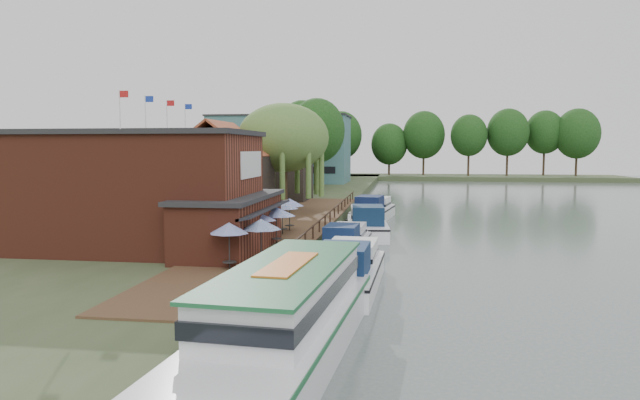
{
  "coord_description": "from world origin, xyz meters",
  "views": [
    {
      "loc": [
        0.76,
        -33.7,
        7.16
      ],
      "look_at": [
        -6.0,
        12.0,
        3.0
      ],
      "focal_mm": 32.0,
      "sensor_mm": 36.0,
      "label": 1
    }
  ],
  "objects_px": {
    "tour_boat": "(282,313)",
    "cruiser_1": "(346,238)",
    "cruiser_3": "(374,207)",
    "cottage_a": "(221,171)",
    "umbrella_5": "(290,214)",
    "swan": "(349,314)",
    "willow": "(284,159)",
    "umbrella_3": "(277,226)",
    "umbrella_2": "(256,231)",
    "umbrella_1": "(261,241)",
    "cruiser_0": "(348,264)",
    "hotel_block": "(280,149)",
    "cottage_c": "(280,165)",
    "pub": "(159,190)",
    "umbrella_0": "(229,246)",
    "cruiser_2": "(367,219)",
    "umbrella_4": "(282,217)",
    "cottage_b": "(224,167)"
  },
  "relations": [
    {
      "from": "tour_boat",
      "to": "cruiser_1",
      "type": "bearing_deg",
      "value": 93.96
    },
    {
      "from": "cruiser_3",
      "to": "cottage_a",
      "type": "bearing_deg",
      "value": -134.46
    },
    {
      "from": "umbrella_5",
      "to": "swan",
      "type": "xyz_separation_m",
      "value": [
        6.18,
        -18.0,
        -2.07
      ]
    },
    {
      "from": "willow",
      "to": "umbrella_3",
      "type": "xyz_separation_m",
      "value": [
        3.29,
        -17.67,
        -3.93
      ]
    },
    {
      "from": "cottage_a",
      "to": "umbrella_2",
      "type": "relative_size",
      "value": 3.5
    },
    {
      "from": "umbrella_1",
      "to": "cruiser_3",
      "type": "bearing_deg",
      "value": 81.23
    },
    {
      "from": "umbrella_3",
      "to": "cruiser_0",
      "type": "xyz_separation_m",
      "value": [
        5.2,
        -6.34,
        -0.99
      ]
    },
    {
      "from": "hotel_block",
      "to": "cruiser_3",
      "type": "relative_size",
      "value": 2.42
    },
    {
      "from": "cottage_c",
      "to": "pub",
      "type": "bearing_deg",
      "value": -90.0
    },
    {
      "from": "cruiser_3",
      "to": "umbrella_1",
      "type": "bearing_deg",
      "value": -90.98
    },
    {
      "from": "umbrella_1",
      "to": "swan",
      "type": "xyz_separation_m",
      "value": [
        5.21,
        -5.65,
        -2.07
      ]
    },
    {
      "from": "umbrella_2",
      "to": "umbrella_3",
      "type": "bearing_deg",
      "value": 74.19
    },
    {
      "from": "umbrella_0",
      "to": "cruiser_0",
      "type": "height_order",
      "value": "umbrella_0"
    },
    {
      "from": "umbrella_1",
      "to": "umbrella_5",
      "type": "height_order",
      "value": "same"
    },
    {
      "from": "cruiser_0",
      "to": "swan",
      "type": "height_order",
      "value": "cruiser_0"
    },
    {
      "from": "cottage_c",
      "to": "umbrella_1",
      "type": "relative_size",
      "value": 3.58
    },
    {
      "from": "cruiser_1",
      "to": "cruiser_3",
      "type": "bearing_deg",
      "value": 90.53
    },
    {
      "from": "umbrella_2",
      "to": "tour_boat",
      "type": "bearing_deg",
      "value": -71.85
    },
    {
      "from": "cottage_c",
      "to": "swan",
      "type": "distance_m",
      "value": 45.41
    },
    {
      "from": "cottage_a",
      "to": "umbrella_1",
      "type": "height_order",
      "value": "cottage_a"
    },
    {
      "from": "cottage_a",
      "to": "cruiser_1",
      "type": "xyz_separation_m",
      "value": [
        11.89,
        -9.54,
        -4.13
      ]
    },
    {
      "from": "umbrella_5",
      "to": "cruiser_1",
      "type": "bearing_deg",
      "value": -35.11
    },
    {
      "from": "cottage_a",
      "to": "cruiser_2",
      "type": "bearing_deg",
      "value": -3.41
    },
    {
      "from": "cottage_c",
      "to": "tour_boat",
      "type": "xyz_separation_m",
      "value": [
        10.73,
        -48.2,
        -3.64
      ]
    },
    {
      "from": "cruiser_0",
      "to": "hotel_block",
      "type": "bearing_deg",
      "value": 106.96
    },
    {
      "from": "pub",
      "to": "umbrella_1",
      "type": "distance_m",
      "value": 8.54
    },
    {
      "from": "umbrella_5",
      "to": "umbrella_0",
      "type": "bearing_deg",
      "value": -91.03
    },
    {
      "from": "hotel_block",
      "to": "willow",
      "type": "height_order",
      "value": "hotel_block"
    },
    {
      "from": "cottage_a",
      "to": "tour_boat",
      "type": "relative_size",
      "value": 0.58
    },
    {
      "from": "umbrella_3",
      "to": "pub",
      "type": "bearing_deg",
      "value": -161.09
    },
    {
      "from": "tour_boat",
      "to": "cruiser_3",
      "type": "bearing_deg",
      "value": 92.95
    },
    {
      "from": "umbrella_3",
      "to": "cruiser_0",
      "type": "relative_size",
      "value": 0.23
    },
    {
      "from": "umbrella_5",
      "to": "cruiser_0",
      "type": "distance_m",
      "value": 13.89
    },
    {
      "from": "umbrella_2",
      "to": "umbrella_5",
      "type": "xyz_separation_m",
      "value": [
        0.25,
        8.75,
        0.0
      ]
    },
    {
      "from": "umbrella_4",
      "to": "swan",
      "type": "distance_m",
      "value": 17.41
    },
    {
      "from": "umbrella_2",
      "to": "cruiser_3",
      "type": "height_order",
      "value": "umbrella_2"
    },
    {
      "from": "cottage_a",
      "to": "umbrella_0",
      "type": "relative_size",
      "value": 3.62
    },
    {
      "from": "cruiser_3",
      "to": "hotel_block",
      "type": "bearing_deg",
      "value": 120.94
    },
    {
      "from": "cottage_b",
      "to": "swan",
      "type": "distance_m",
      "value": 38.46
    },
    {
      "from": "cruiser_0",
      "to": "tour_boat",
      "type": "bearing_deg",
      "value": -95.05
    },
    {
      "from": "umbrella_2",
      "to": "willow",
      "type": "bearing_deg",
      "value": 97.38
    },
    {
      "from": "cottage_b",
      "to": "pub",
      "type": "bearing_deg",
      "value": -80.91
    },
    {
      "from": "umbrella_1",
      "to": "umbrella_4",
      "type": "distance_m",
      "value": 10.5
    },
    {
      "from": "hotel_block",
      "to": "tour_boat",
      "type": "relative_size",
      "value": 1.72
    },
    {
      "from": "cottage_a",
      "to": "cottage_c",
      "type": "relative_size",
      "value": 1.01
    },
    {
      "from": "hotel_block",
      "to": "cottage_c",
      "type": "relative_size",
      "value": 2.99
    },
    {
      "from": "umbrella_0",
      "to": "cruiser_3",
      "type": "bearing_deg",
      "value": 79.45
    },
    {
      "from": "hotel_block",
      "to": "cottage_b",
      "type": "height_order",
      "value": "hotel_block"
    },
    {
      "from": "hotel_block",
      "to": "umbrella_0",
      "type": "xyz_separation_m",
      "value": [
        14.1,
        -76.36,
        -4.86
      ]
    },
    {
      "from": "hotel_block",
      "to": "cottage_a",
      "type": "relative_size",
      "value": 2.95
    }
  ]
}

